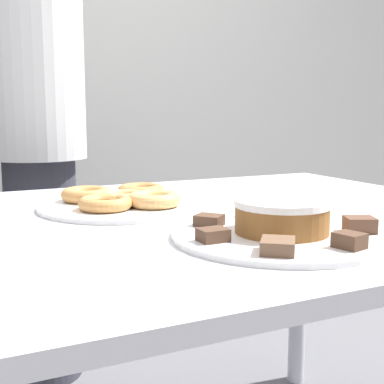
{
  "coord_description": "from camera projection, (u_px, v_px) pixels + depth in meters",
  "views": [
    {
      "loc": [
        -0.47,
        -1.02,
        0.98
      ],
      "look_at": [
        -0.0,
        -0.05,
        0.82
      ],
      "focal_mm": 50.0,
      "sensor_mm": 36.0,
      "label": 1
    }
  ],
  "objects": [
    {
      "name": "wall_back",
      "position": [
        35.0,
        42.0,
        2.51
      ],
      "size": [
        8.0,
        0.05,
        2.6
      ],
      "color": "beige",
      "rests_on": "ground_plane"
    },
    {
      "name": "table",
      "position": [
        182.0,
        254.0,
        1.16
      ],
      "size": [
        1.48,
        1.06,
        0.76
      ],
      "color": "silver",
      "rests_on": "ground_plane"
    },
    {
      "name": "person_standing",
      "position": [
        38.0,
        145.0,
        1.88
      ],
      "size": [
        0.34,
        0.34,
        1.63
      ],
      "color": "#383842",
      "rests_on": "ground_plane"
    },
    {
      "name": "plate_cake",
      "position": [
        281.0,
        235.0,
        0.95
      ],
      "size": [
        0.39,
        0.39,
        0.01
      ],
      "color": "white",
      "rests_on": "table"
    },
    {
      "name": "plate_donuts",
      "position": [
        124.0,
        206.0,
        1.24
      ],
      "size": [
        0.39,
        0.39,
        0.01
      ],
      "color": "white",
      "rests_on": "table"
    },
    {
      "name": "frosted_cake",
      "position": [
        282.0,
        216.0,
        0.94
      ],
      "size": [
        0.17,
        0.17,
        0.06
      ],
      "color": "brown",
      "rests_on": "plate_cake"
    },
    {
      "name": "lamington_0",
      "position": [
        278.0,
        246.0,
        0.81
      ],
      "size": [
        0.08,
        0.08,
        0.02
      ],
      "rotation": [
        0.0,
        0.0,
        4.05
      ],
      "color": "brown",
      "rests_on": "plate_cake"
    },
    {
      "name": "lamington_1",
      "position": [
        349.0,
        240.0,
        0.84
      ],
      "size": [
        0.05,
        0.05,
        0.02
      ],
      "rotation": [
        0.0,
        0.0,
        4.95
      ],
      "color": "#513828",
      "rests_on": "plate_cake"
    },
    {
      "name": "lamington_2",
      "position": [
        360.0,
        225.0,
        0.95
      ],
      "size": [
        0.06,
        0.06,
        0.03
      ],
      "rotation": [
        0.0,
        0.0,
        5.85
      ],
      "color": "brown",
      "rests_on": "plate_cake"
    },
    {
      "name": "lamington_3",
      "position": [
        315.0,
        215.0,
        1.05
      ],
      "size": [
        0.06,
        0.06,
        0.02
      ],
      "rotation": [
        0.0,
        0.0,
        6.75
      ],
      "color": "brown",
      "rests_on": "plate_cake"
    },
    {
      "name": "lamington_4",
      "position": [
        254.0,
        211.0,
        1.08
      ],
      "size": [
        0.05,
        0.06,
        0.03
      ],
      "rotation": [
        0.0,
        0.0,
        7.64
      ],
      "color": "#513828",
      "rests_on": "plate_cake"
    },
    {
      "name": "lamington_5",
      "position": [
        209.0,
        220.0,
        1.0
      ],
      "size": [
        0.06,
        0.06,
        0.02
      ],
      "rotation": [
        0.0,
        0.0,
        8.54
      ],
      "color": "#513828",
      "rests_on": "plate_cake"
    },
    {
      "name": "lamington_6",
      "position": [
        213.0,
        235.0,
        0.88
      ],
      "size": [
        0.05,
        0.04,
        0.02
      ],
      "rotation": [
        0.0,
        0.0,
        9.44
      ],
      "color": "#513828",
      "rests_on": "plate_cake"
    },
    {
      "name": "donut_0",
      "position": [
        124.0,
        197.0,
        1.24
      ],
      "size": [
        0.1,
        0.1,
        0.03
      ],
      "color": "#E5AD66",
      "rests_on": "plate_donuts"
    },
    {
      "name": "donut_1",
      "position": [
        105.0,
        203.0,
        1.16
      ],
      "size": [
        0.12,
        0.12,
        0.03
      ],
      "color": "#D18E4C",
      "rests_on": "plate_donuts"
    },
    {
      "name": "donut_2",
      "position": [
        154.0,
        199.0,
        1.2
      ],
      "size": [
        0.12,
        0.12,
        0.03
      ],
      "color": "#E5AD66",
      "rests_on": "plate_donuts"
    },
    {
      "name": "donut_3",
      "position": [
        141.0,
        191.0,
        1.33
      ],
      "size": [
        0.12,
        0.12,
        0.03
      ],
      "color": "#C68447",
      "rests_on": "plate_donuts"
    },
    {
      "name": "donut_4",
      "position": [
        86.0,
        194.0,
        1.27
      ],
      "size": [
        0.12,
        0.12,
        0.03
      ],
      "color": "#D18E4C",
      "rests_on": "plate_donuts"
    }
  ]
}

